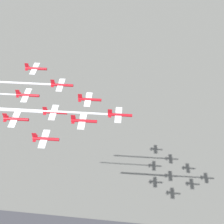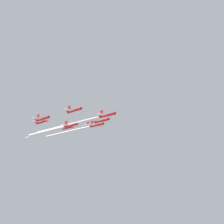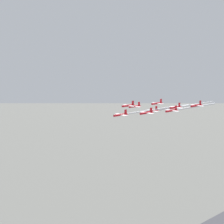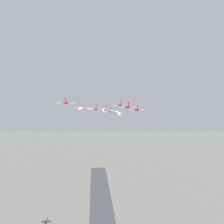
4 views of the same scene
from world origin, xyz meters
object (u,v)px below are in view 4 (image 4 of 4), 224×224
jet_2 (120,105)px  jet_8 (127,107)px  jet_6 (66,103)px  jet_5 (136,110)px  jet_7 (97,109)px  jet_3 (83,108)px  jet_4 (110,112)px  jet_1 (95,109)px  jet_0 (106,110)px

jet_2 → jet_8: bearing=-90.0°
jet_2 → jet_6: 40.74m
jet_5 → jet_8: 15.39m
jet_6 → jet_7: jet_6 is taller
jet_3 → jet_4: size_ratio=1.00×
jet_5 → jet_7: size_ratio=1.00×
jet_2 → jet_1: bearing=180.0°
jet_4 → jet_7: 15.40m
jet_0 → jet_7: size_ratio=1.00×
jet_8 → jet_2: bearing=90.0°
jet_2 → jet_6: size_ratio=1.00×
jet_1 → jet_2: bearing=-0.0°
jet_4 → jet_8: (10.23, 11.37, 2.65)m
jet_2 → jet_4: jet_2 is taller
jet_7 → jet_8: 15.54m
jet_3 → jet_4: 15.66m
jet_2 → jet_4: bearing=-120.5°
jet_0 → jet_3: (29.83, -6.83, 1.58)m
jet_0 → jet_4: (25.14, 7.96, -0.52)m
jet_6 → jet_7: 15.79m
jet_4 → jet_8: jet_8 is taller
jet_3 → jet_4: jet_3 is taller
jet_1 → jet_5: bearing=-29.5°
jet_4 → jet_8: size_ratio=1.00×
jet_6 → jet_7: (-4.68, 14.79, -2.94)m
jet_3 → jet_5: bearing=-0.0°
jet_6 → jet_5: bearing=18.8°
jet_3 → jet_5: jet_3 is taller
jet_1 → jet_6: 30.80m
jet_1 → jet_2: (-4.68, 14.79, 2.50)m
jet_2 → jet_5: (10.23, 11.37, -2.71)m
jet_1 → jet_4: jet_1 is taller
jet_2 → jet_0: bearing=120.5°
jet_6 → jet_4: bearing=29.5°
jet_8 → jet_1: bearing=120.5°
jet_1 → jet_8: size_ratio=1.00×
jet_2 → jet_8: jet_2 is taller
jet_3 → jet_1: bearing=59.5°
jet_5 → jet_7: 26.76m
jet_1 → jet_0: bearing=59.5°
jet_7 → jet_1: bearing=90.0°
jet_3 → jet_5: 31.05m
jet_3 → jet_5: size_ratio=1.00×
jet_3 → jet_8: 26.75m
jet_1 → jet_7: 26.38m
jet_1 → jet_7: (25.14, 7.96, 0.60)m
jet_3 → jet_6: size_ratio=1.00×
jet_2 → jet_7: (29.83, -6.83, -1.90)m
jet_8 → jet_0: bearing=101.1°
jet_4 → jet_6: size_ratio=1.00×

